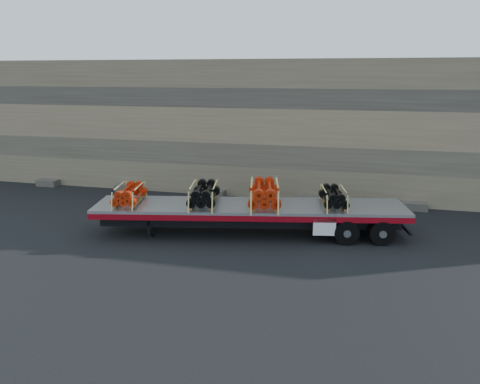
{
  "coord_description": "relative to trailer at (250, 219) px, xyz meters",
  "views": [
    {
      "loc": [
        4.16,
        -18.08,
        6.35
      ],
      "look_at": [
        -0.43,
        0.15,
        1.53
      ],
      "focal_mm": 35.0,
      "sensor_mm": 36.0,
      "label": 1
    }
  ],
  "objects": [
    {
      "name": "ground",
      "position": [
        -0.15,
        0.57,
        -0.62
      ],
      "size": [
        120.0,
        120.0,
        0.0
      ],
      "primitive_type": "plane",
      "color": "black",
      "rests_on": "ground"
    },
    {
      "name": "rock_wall",
      "position": [
        -0.15,
        7.07,
        2.88
      ],
      "size": [
        44.0,
        3.0,
        7.0
      ],
      "primitive_type": "cube",
      "color": "#7A6B54",
      "rests_on": "ground"
    },
    {
      "name": "trailer",
      "position": [
        0.0,
        0.0,
        0.0
      ],
      "size": [
        12.56,
        4.83,
        1.23
      ],
      "primitive_type": null,
      "rotation": [
        0.0,
        0.0,
        0.2
      ],
      "color": "#B0B3B8",
      "rests_on": "ground"
    },
    {
      "name": "bundle_front",
      "position": [
        -4.73,
        -0.98,
        0.96
      ],
      "size": [
        1.35,
        2.11,
        0.69
      ],
      "primitive_type": null,
      "rotation": [
        0.0,
        0.0,
        0.2
      ],
      "color": "red",
      "rests_on": "trailer"
    },
    {
      "name": "bundle_midfront",
      "position": [
        -1.78,
        -0.37,
        1.01
      ],
      "size": [
        1.52,
        2.37,
        0.78
      ],
      "primitive_type": null,
      "rotation": [
        0.0,
        0.0,
        0.2
      ],
      "color": "black",
      "rests_on": "trailer"
    },
    {
      "name": "bundle_midrear",
      "position": [
        0.57,
        0.12,
        1.05
      ],
      "size": [
        1.71,
        2.66,
        0.87
      ],
      "primitive_type": null,
      "rotation": [
        0.0,
        0.0,
        0.2
      ],
      "color": "red",
      "rests_on": "trailer"
    },
    {
      "name": "bundle_rear",
      "position": [
        3.24,
        0.67,
        0.95
      ],
      "size": [
        1.3,
        2.02,
        0.66
      ],
      "primitive_type": null,
      "rotation": [
        0.0,
        0.0,
        0.2
      ],
      "color": "black",
      "rests_on": "trailer"
    }
  ]
}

